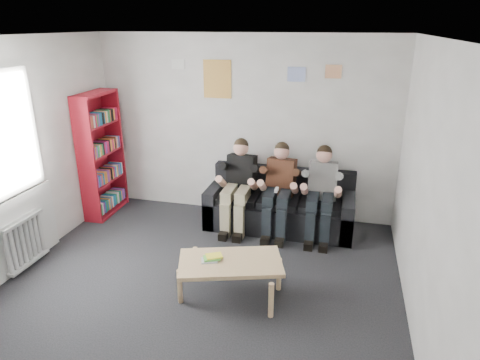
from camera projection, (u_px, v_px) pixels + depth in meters
The scene contains 14 objects.
room_shell at pixel (183, 186), 4.12m from camera, with size 5.00×5.00×5.00m.
sofa at pixel (280, 207), 6.25m from camera, with size 2.09×0.86×0.81m.
bookshelf at pixel (102, 155), 6.48m from camera, with size 0.28×0.85×1.88m.
coffee_table at pixel (230, 265), 4.58m from camera, with size 1.09×0.60×0.44m.
game_cases at pixel (212, 258), 4.57m from camera, with size 0.21×0.18×0.04m.
person_left at pixel (238, 186), 6.08m from camera, with size 0.40×0.86×1.29m.
person_middle at pixel (279, 190), 5.95m from camera, with size 0.39×0.84×1.28m.
person_right at pixel (321, 194), 5.82m from camera, with size 0.39×0.83×1.27m.
radiator at pixel (25, 242), 5.14m from camera, with size 0.10×0.64×0.60m.
window at pixel (9, 189), 4.92m from camera, with size 0.05×1.30×2.36m.
poster_large at pixel (217, 79), 6.23m from camera, with size 0.42×0.01×0.55m, color gold.
poster_blue at pixel (296, 74), 5.93m from camera, with size 0.25×0.01×0.20m, color #4069DB.
poster_pink at pixel (333, 72), 5.80m from camera, with size 0.22×0.01×0.18m, color #BD3B82.
poster_sign at pixel (178, 64), 6.30m from camera, with size 0.20×0.01×0.14m, color white.
Camera 1 is at (1.48, -3.59, 2.83)m, focal length 32.00 mm.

